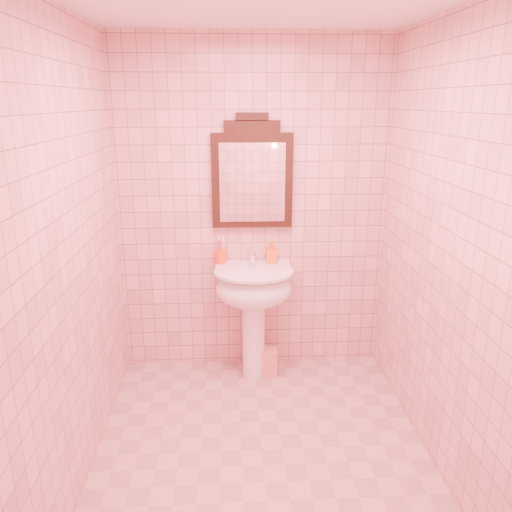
{
  "coord_description": "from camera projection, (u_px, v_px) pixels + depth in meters",
  "views": [
    {
      "loc": [
        -0.17,
        -2.55,
        2.04
      ],
      "look_at": [
        -0.01,
        0.55,
        1.07
      ],
      "focal_mm": 35.0,
      "sensor_mm": 36.0,
      "label": 1
    }
  ],
  "objects": [
    {
      "name": "soap_dispenser",
      "position": [
        272.0,
        252.0,
        3.75
      ],
      "size": [
        0.08,
        0.08,
        0.17
      ],
      "primitive_type": "imported",
      "rotation": [
        0.0,
        0.0,
        -0.07
      ],
      "color": "#FF6215",
      "rests_on": "pedestal_sink"
    },
    {
      "name": "floor",
      "position": [
        262.0,
        450.0,
        3.05
      ],
      "size": [
        2.2,
        2.2,
        0.0
      ],
      "primitive_type": "plane",
      "color": "#C5A08E",
      "rests_on": "ground"
    },
    {
      "name": "towel",
      "position": [
        265.0,
        362.0,
        3.85
      ],
      "size": [
        0.18,
        0.13,
        0.22
      ],
      "primitive_type": "cube",
      "rotation": [
        0.0,
        0.0,
        -0.04
      ],
      "color": "#E69C87",
      "rests_on": "floor"
    },
    {
      "name": "faucet",
      "position": [
        253.0,
        257.0,
        3.73
      ],
      "size": [
        0.04,
        0.16,
        0.11
      ],
      "color": "white",
      "rests_on": "pedestal_sink"
    },
    {
      "name": "mirror",
      "position": [
        252.0,
        176.0,
        3.62
      ],
      "size": [
        0.59,
        0.06,
        0.82
      ],
      "color": "black",
      "rests_on": "back_wall"
    },
    {
      "name": "back_wall",
      "position": [
        253.0,
        211.0,
        3.72
      ],
      "size": [
        2.0,
        0.02,
        2.5
      ],
      "primitive_type": "cube",
      "color": "beige",
      "rests_on": "floor"
    },
    {
      "name": "pedestal_sink",
      "position": [
        254.0,
        296.0,
        3.68
      ],
      "size": [
        0.58,
        0.58,
        0.86
      ],
      "color": "white",
      "rests_on": "floor"
    },
    {
      "name": "toothbrush_cup",
      "position": [
        221.0,
        256.0,
        3.76
      ],
      "size": [
        0.08,
        0.08,
        0.19
      ],
      "rotation": [
        0.0,
        0.0,
        -0.06
      ],
      "color": "#FF3F15",
      "rests_on": "pedestal_sink"
    }
  ]
}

